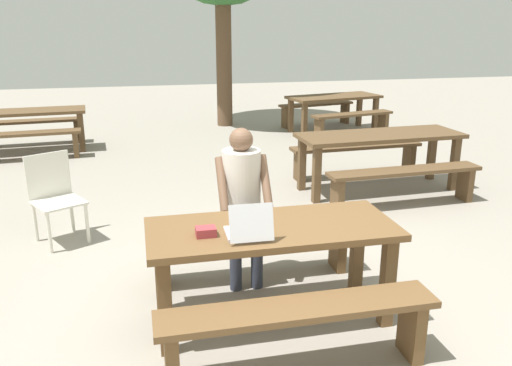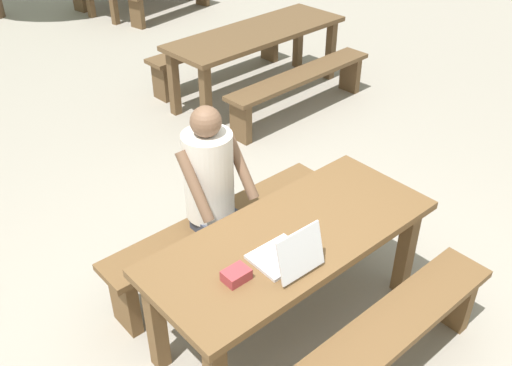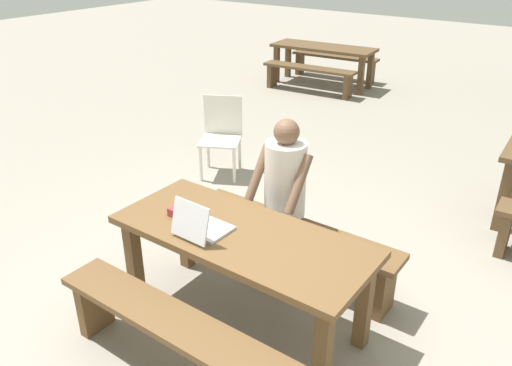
# 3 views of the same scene
# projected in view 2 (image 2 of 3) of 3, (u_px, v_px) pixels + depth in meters

# --- Properties ---
(ground_plane) EXTENTS (30.00, 30.00, 0.00)m
(ground_plane) POSITION_uv_depth(u_px,v_px,m) (289.00, 323.00, 3.67)
(ground_plane) COLOR gray
(picnic_table_front) EXTENTS (1.79, 0.75, 0.74)m
(picnic_table_front) POSITION_uv_depth(u_px,v_px,m) (292.00, 249.00, 3.32)
(picnic_table_front) COLOR brown
(picnic_table_front) RESTS_ON ground
(bench_near) EXTENTS (1.77, 0.30, 0.48)m
(bench_near) POSITION_uv_depth(u_px,v_px,m) (377.00, 348.00, 3.06)
(bench_near) COLOR brown
(bench_near) RESTS_ON ground
(bench_far) EXTENTS (1.77, 0.30, 0.48)m
(bench_far) POSITION_uv_depth(u_px,v_px,m) (222.00, 231.00, 3.89)
(bench_far) COLOR brown
(bench_far) RESTS_ON ground
(laptop) EXTENTS (0.30, 0.33, 0.26)m
(laptop) POSITION_uv_depth(u_px,v_px,m) (288.00, 255.00, 3.00)
(laptop) COLOR silver
(laptop) RESTS_ON picnic_table_front
(small_pouch) EXTENTS (0.14, 0.10, 0.06)m
(small_pouch) POSITION_uv_depth(u_px,v_px,m) (236.00, 275.00, 2.93)
(small_pouch) COLOR #993338
(small_pouch) RESTS_ON picnic_table_front
(person_seated) EXTENTS (0.43, 0.42, 1.33)m
(person_seated) POSITION_uv_depth(u_px,v_px,m) (212.00, 187.00, 3.58)
(person_seated) COLOR #333847
(person_seated) RESTS_ON ground
(picnic_table_rear) EXTENTS (2.15, 0.82, 0.76)m
(picnic_table_rear) POSITION_uv_depth(u_px,v_px,m) (257.00, 40.00, 6.18)
(picnic_table_rear) COLOR brown
(picnic_table_rear) RESTS_ON ground
(bench_rear_south) EXTENTS (1.92, 0.38, 0.46)m
(bench_rear_south) POSITION_uv_depth(u_px,v_px,m) (301.00, 83.00, 5.95)
(bench_rear_south) COLOR brown
(bench_rear_south) RESTS_ON ground
(bench_rear_north) EXTENTS (1.92, 0.38, 0.46)m
(bench_rear_north) POSITION_uv_depth(u_px,v_px,m) (219.00, 50.00, 6.74)
(bench_rear_north) COLOR brown
(bench_rear_north) RESTS_ON ground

